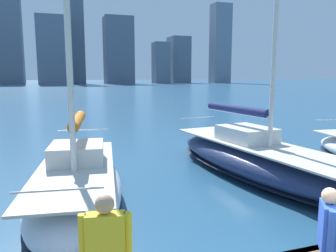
{
  "coord_description": "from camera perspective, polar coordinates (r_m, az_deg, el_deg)",
  "views": [
    {
      "loc": [
        3.15,
        3.19,
        3.77
      ],
      "look_at": [
        -0.07,
        -6.46,
        2.2
      ],
      "focal_mm": 35.0,
      "sensor_mm": 36.0,
      "label": 1
    }
  ],
  "objects": [
    {
      "name": "person_yellow_shirt",
      "position": [
        4.34,
        -10.76,
        -20.4
      ],
      "size": [
        0.63,
        0.3,
        1.77
      ],
      "color": "gray",
      "rests_on": "dock_pier"
    },
    {
      "name": "city_skyline",
      "position": [
        163.26,
        -17.48,
        12.83
      ],
      "size": [
        165.46,
        25.42,
        48.04
      ],
      "color": "slate",
      "rests_on": "ground"
    },
    {
      "name": "sailboat_orange",
      "position": [
        9.9,
        -15.58,
        -9.55
      ],
      "size": [
        3.53,
        7.72,
        10.96
      ],
      "color": "white",
      "rests_on": "ground"
    },
    {
      "name": "sailboat_navy",
      "position": [
        12.79,
        14.88,
        -5.34
      ],
      "size": [
        3.84,
        9.73,
        11.5
      ],
      "color": "navy",
      "rests_on": "ground"
    },
    {
      "name": "person_blue_shirt",
      "position": [
        5.25,
        25.97,
        -16.52
      ],
      "size": [
        0.41,
        0.52,
        1.66
      ],
      "color": "gray",
      "rests_on": "dock_pier"
    }
  ]
}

